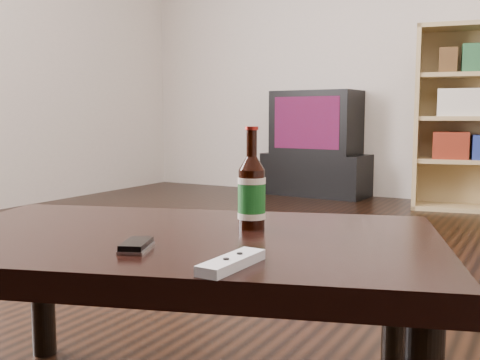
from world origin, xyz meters
The scene contains 9 objects.
floor centered at (0.00, 0.00, -0.01)m, with size 5.00×6.00×0.01m, color black.
wall_back centered at (0.00, 3.01, 1.35)m, with size 5.00×0.02×2.70m, color beige.
tv_stand centered at (-0.78, 2.87, 0.18)m, with size 0.88×0.44×0.35m, color black.
tv centered at (-0.78, 2.86, 0.62)m, with size 0.73×0.49×0.53m.
bookshelf centered at (0.41, 2.67, 0.68)m, with size 0.75×0.44×1.31m.
coffee_table centered at (0.26, -0.63, 0.36)m, with size 1.25×0.96×0.41m.
beer_bottle centered at (0.37, -0.50, 0.49)m, with size 0.07×0.07×0.23m.
phone centered at (0.27, -0.79, 0.42)m, with size 0.08×0.11×0.02m.
remote centered at (0.49, -0.81, 0.42)m, with size 0.05×0.16×0.02m.
Camera 1 is at (0.95, -1.61, 0.67)m, focal length 42.00 mm.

